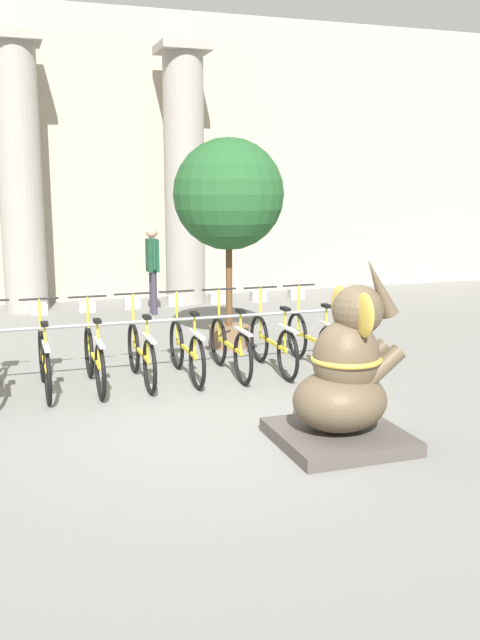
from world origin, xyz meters
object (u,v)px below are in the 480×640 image
(elephant_statue, at_px, (345,382))
(potted_tree, at_px, (229,198))
(bicycle_4, at_px, (186,346))
(person_pedestrian, at_px, (152,262))
(bicycle_2, at_px, (94,355))
(bicycle_1, at_px, (44,358))
(bicycle_5, at_px, (229,343))
(bicycle_6, at_px, (272,340))
(bicycle_3, at_px, (140,350))
(bicycle_7, at_px, (311,337))

(elephant_statue, distance_m, potted_tree, 4.60)
(bicycle_4, bearing_deg, potted_tree, 54.47)
(bicycle_4, height_order, potted_tree, potted_tree)
(person_pedestrian, height_order, potted_tree, potted_tree)
(bicycle_4, distance_m, person_pedestrian, 4.64)
(bicycle_4, bearing_deg, bicycle_2, -176.32)
(potted_tree, bearing_deg, bicycle_1, -151.02)
(bicycle_5, bearing_deg, person_pedestrian, 90.57)
(person_pedestrian, bearing_deg, bicycle_4, -96.77)
(bicycle_4, xyz_separation_m, person_pedestrian, (0.54, 4.57, 0.59))
(bicycle_6, bearing_deg, elephant_statue, -96.77)
(bicycle_3, distance_m, bicycle_5, 1.18)
(bicycle_4, height_order, bicycle_5, same)
(bicycle_6, distance_m, bicycle_7, 0.59)
(bicycle_1, height_order, potted_tree, potted_tree)
(bicycle_1, relative_size, bicycle_5, 1.00)
(bicycle_7, xyz_separation_m, potted_tree, (-0.69, 1.50, 1.84))
(bicycle_2, height_order, bicycle_6, same)
(bicycle_1, relative_size, bicycle_2, 1.00)
(bicycle_5, distance_m, person_pedestrian, 4.62)
(bicycle_5, xyz_separation_m, person_pedestrian, (-0.05, 4.58, 0.59))
(bicycle_3, bearing_deg, bicycle_4, 1.87)
(bicycle_2, relative_size, potted_tree, 0.55)
(person_pedestrian, distance_m, potted_tree, 3.35)
(elephant_statue, bearing_deg, bicycle_1, 133.81)
(bicycle_1, bearing_deg, bicycle_6, 0.72)
(bicycle_3, relative_size, bicycle_7, 1.00)
(elephant_statue, bearing_deg, bicycle_5, 95.34)
(bicycle_3, xyz_separation_m, bicycle_5, (1.18, 0.01, 0.00))
(bicycle_2, xyz_separation_m, potted_tree, (2.25, 1.58, 1.84))
(bicycle_3, xyz_separation_m, bicycle_6, (1.76, -0.01, 0.00))
(bicycle_4, bearing_deg, person_pedestrian, 83.23)
(person_pedestrian, bearing_deg, elephant_statue, -87.62)
(elephant_statue, xyz_separation_m, person_pedestrian, (-0.31, 7.36, 0.39))
(bicycle_1, bearing_deg, potted_tree, 28.98)
(person_pedestrian, relative_size, potted_tree, 0.53)
(bicycle_4, xyz_separation_m, bicycle_5, (0.59, -0.01, 0.00))
(bicycle_2, xyz_separation_m, bicycle_7, (2.94, 0.08, 0.00))
(bicycle_1, bearing_deg, bicycle_4, 2.17)
(person_pedestrian, bearing_deg, bicycle_7, -75.04)
(bicycle_2, height_order, bicycle_5, same)
(bicycle_4, distance_m, bicycle_6, 1.18)
(bicycle_2, relative_size, elephant_statue, 0.94)
(bicycle_2, height_order, bicycle_4, same)
(bicycle_6, relative_size, person_pedestrian, 1.02)
(bicycle_5, height_order, elephant_statue, elephant_statue)
(bicycle_6, relative_size, potted_tree, 0.55)
(bicycle_7, bearing_deg, bicycle_5, -179.63)
(person_pedestrian, bearing_deg, bicycle_6, -82.16)
(bicycle_3, bearing_deg, bicycle_7, 0.53)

